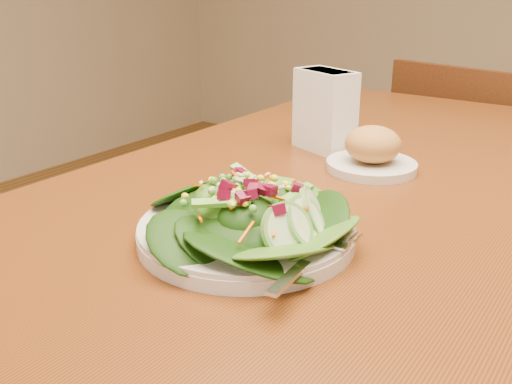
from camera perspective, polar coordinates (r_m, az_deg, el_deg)
dining_table at (r=0.92m, az=12.74°, el=-5.41°), size 0.90×1.40×0.75m
chair_far at (r=1.84m, az=19.46°, el=0.16°), size 0.45×0.45×0.82m
salad_plate at (r=0.67m, az=-0.36°, el=-2.90°), size 0.26×0.26×0.07m
bread_plate at (r=0.94m, az=11.56°, el=3.89°), size 0.15×0.15×0.07m
napkin_holder at (r=1.03m, az=6.92°, el=8.29°), size 0.12×0.10×0.14m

